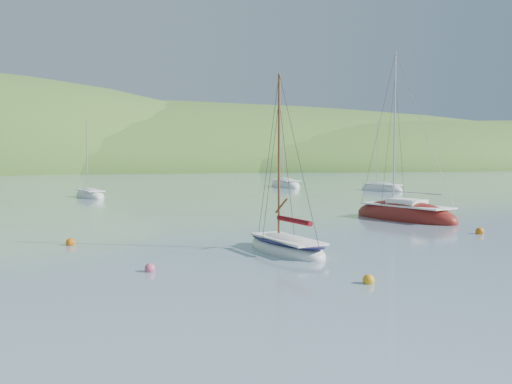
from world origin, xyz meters
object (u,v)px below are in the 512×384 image
object	(u,v)px
sloop_red	(404,216)
distant_sloop_a	(90,196)
distant_sloop_b	(285,186)
distant_sloop_d	(382,189)
daysailer_white	(286,247)

from	to	relation	value
sloop_red	distant_sloop_a	world-z (taller)	sloop_red
distant_sloop_b	distant_sloop_d	world-z (taller)	distant_sloop_b
daysailer_white	sloop_red	world-z (taller)	sloop_red
daysailer_white	distant_sloop_a	distance (m)	39.05
distant_sloop_b	sloop_red	bearing A→B (deg)	-98.26
distant_sloop_d	sloop_red	bearing A→B (deg)	-129.83
distant_sloop_d	daysailer_white	bearing A→B (deg)	-137.77
distant_sloop_b	daysailer_white	bearing A→B (deg)	-109.85
sloop_red	distant_sloop_b	xyz separation A→B (m)	(5.51, 40.70, -0.03)
sloop_red	distant_sloop_b	distance (m)	41.07
distant_sloop_b	distant_sloop_d	bearing A→B (deg)	-52.46
daysailer_white	sloop_red	xyz separation A→B (m)	(12.29, 10.12, 0.02)
daysailer_white	distant_sloop_a	xyz separation A→B (m)	(-8.67, 38.07, -0.04)
daysailer_white	distant_sloop_b	bearing A→B (deg)	59.95
distant_sloop_b	distant_sloop_d	size ratio (longest dim) A/B	1.20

